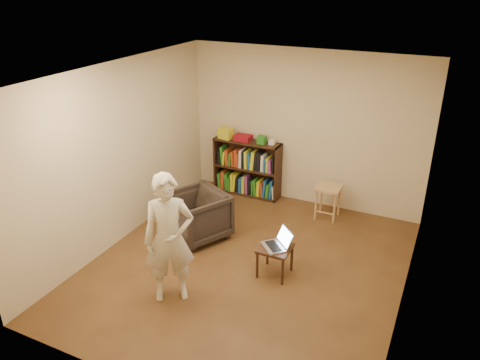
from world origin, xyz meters
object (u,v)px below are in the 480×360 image
at_px(stool, 329,192).
at_px(person, 169,239).
at_px(laptop, 278,243).
at_px(side_table, 275,252).
at_px(bookshelf, 247,171).
at_px(armchair, 198,215).

xyz_separation_m(stool, person, (-1.16, -2.79, 0.37)).
bearing_deg(laptop, person, -90.09).
xyz_separation_m(side_table, laptop, (0.02, 0.03, 0.12)).
bearing_deg(side_table, laptop, 52.79).
xyz_separation_m(bookshelf, armchair, (-0.03, -1.70, -0.08)).
bearing_deg(laptop, side_table, -82.58).
distance_m(armchair, laptop, 1.46).
height_order(side_table, person, person).
distance_m(bookshelf, stool, 1.57).
xyz_separation_m(stool, armchair, (-1.58, -1.44, -0.08)).
bearing_deg(bookshelf, side_table, -57.02).
bearing_deg(person, armchair, 73.06).
height_order(stool, side_table, stool).
height_order(stool, armchair, armchair).
bearing_deg(person, laptop, 10.98).
height_order(bookshelf, armchair, bookshelf).
height_order(bookshelf, laptop, bookshelf).
relative_size(stool, person, 0.34).
bearing_deg(side_table, stool, 83.99).
height_order(bookshelf, person, person).
distance_m(laptop, person, 1.45).
distance_m(side_table, person, 1.44).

